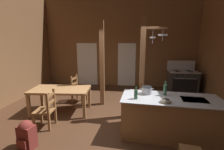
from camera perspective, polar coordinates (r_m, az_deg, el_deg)
name	(u,v)px	position (r m, az deg, el deg)	size (l,w,h in m)	color
ground_plane	(107,127)	(4.30, -1.74, -18.29)	(7.88, 8.55, 0.10)	#422819
wall_back	(120,40)	(7.64, 2.77, 12.63)	(7.88, 0.14, 4.42)	brown
glazed_door_back_left	(87,64)	(7.92, -8.95, 3.86)	(1.00, 0.01, 2.05)	white
glazed_panel_back_right	(127,65)	(7.62, 5.30, 3.64)	(0.84, 0.01, 2.05)	white
kitchen_island	(170,117)	(3.93, 20.07, -13.96)	(2.23, 1.12, 0.90)	#9E7044
stove_range	(182,82)	(7.24, 23.96, -2.17)	(1.14, 0.83, 1.32)	#2F2F2F
support_post_with_pot_rack	(144,65)	(4.41, 11.31, 3.58)	(0.69, 0.25, 2.77)	brown
support_post_center	(102,64)	(5.22, -3.62, 3.88)	(0.14, 0.14, 2.77)	brown
dining_table	(61,91)	(5.02, -18.09, -5.66)	(1.77, 1.04, 0.74)	#9E7044
ladderback_chair_near_window	(78,89)	(5.78, -12.18, -5.07)	(0.50, 0.50, 0.95)	brown
ladderback_chair_by_post	(46,110)	(4.34, -22.61, -11.55)	(0.47, 0.47, 0.95)	brown
backpack	(27,134)	(3.78, -28.47, -18.11)	(0.36, 0.35, 0.60)	maroon
stockpot_on_counter	(147,90)	(3.85, 12.43, -5.38)	(0.31, 0.24, 0.18)	#A8AAB2
mixing_bowl_on_counter	(166,101)	(3.44, 18.79, -8.84)	(0.20, 0.20, 0.07)	#B2A893
bottle_tall_on_counter	(136,94)	(3.48, 8.61, -6.84)	(0.08, 0.08, 0.27)	#2D5638
bottle_short_on_counter	(165,90)	(3.87, 18.63, -5.02)	(0.08, 0.08, 0.33)	#2D5638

